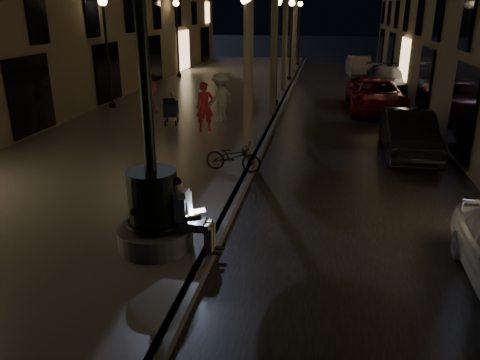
% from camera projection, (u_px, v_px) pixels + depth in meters
% --- Properties ---
extents(ground, '(120.00, 120.00, 0.00)m').
position_uv_depth(ground, '(279.00, 113.00, 20.71)').
color(ground, black).
rests_on(ground, ground).
extents(cobble_lane, '(6.00, 45.00, 0.02)m').
position_uv_depth(cobble_lane, '(348.00, 116.00, 20.20)').
color(cobble_lane, black).
rests_on(cobble_lane, ground).
extents(promenade, '(8.00, 45.00, 0.20)m').
position_uv_depth(promenade, '(192.00, 108.00, 21.34)').
color(promenade, slate).
rests_on(promenade, ground).
extents(curb_strip, '(0.25, 45.00, 0.20)m').
position_uv_depth(curb_strip, '(279.00, 111.00, 20.67)').
color(curb_strip, '#59595B').
rests_on(curb_strip, ground).
extents(fountain_lamppost, '(1.40, 1.40, 5.21)m').
position_uv_depth(fountain_lamppost, '(153.00, 196.00, 8.46)').
color(fountain_lamppost, '#59595B').
rests_on(fountain_lamppost, promenade).
extents(seated_man_laptop, '(1.05, 0.35, 1.41)m').
position_uv_depth(seated_man_laptop, '(186.00, 212.00, 8.45)').
color(seated_man_laptop, gray).
rests_on(seated_man_laptop, promenade).
extents(lamp_curb_a, '(0.36, 0.36, 4.81)m').
position_uv_depth(lamp_curb_a, '(247.00, 52.00, 13.17)').
color(lamp_curb_a, black).
rests_on(lamp_curb_a, promenade).
extents(lamp_curb_b, '(0.36, 0.36, 4.81)m').
position_uv_depth(lamp_curb_b, '(277.00, 36.00, 20.55)').
color(lamp_curb_b, black).
rests_on(lamp_curb_b, promenade).
extents(lamp_curb_c, '(0.36, 0.36, 4.81)m').
position_uv_depth(lamp_curb_c, '(291.00, 28.00, 27.93)').
color(lamp_curb_c, black).
rests_on(lamp_curb_c, promenade).
extents(lamp_curb_d, '(0.36, 0.36, 4.81)m').
position_uv_depth(lamp_curb_d, '(299.00, 24.00, 35.31)').
color(lamp_curb_d, black).
rests_on(lamp_curb_d, promenade).
extents(lamp_left_b, '(0.36, 0.36, 4.81)m').
position_uv_depth(lamp_left_b, '(106.00, 37.00, 19.90)').
color(lamp_left_b, black).
rests_on(lamp_left_b, promenade).
extents(lamp_left_c, '(0.36, 0.36, 4.81)m').
position_uv_depth(lamp_left_c, '(177.00, 27.00, 29.13)').
color(lamp_left_c, black).
rests_on(lamp_left_c, promenade).
extents(stroller, '(0.65, 1.18, 1.19)m').
position_uv_depth(stroller, '(171.00, 109.00, 17.73)').
color(stroller, black).
rests_on(stroller, promenade).
extents(car_second, '(1.47, 4.18, 1.37)m').
position_uv_depth(car_second, '(409.00, 134.00, 14.67)').
color(car_second, black).
rests_on(car_second, ground).
extents(car_third, '(2.49, 5.17, 1.42)m').
position_uv_depth(car_third, '(376.00, 95.00, 20.96)').
color(car_third, maroon).
rests_on(car_third, ground).
extents(car_rear, '(2.22, 4.99, 1.42)m').
position_uv_depth(car_rear, '(386.00, 80.00, 25.49)').
color(car_rear, '#2B2B30').
rests_on(car_rear, ground).
extents(car_fifth, '(1.71, 4.20, 1.36)m').
position_uv_depth(car_fifth, '(359.00, 67.00, 31.19)').
color(car_fifth, '#989793').
rests_on(car_fifth, ground).
extents(pedestrian_red, '(0.77, 0.68, 1.76)m').
position_uv_depth(pedestrian_red, '(205.00, 107.00, 16.68)').
color(pedestrian_red, red).
rests_on(pedestrian_red, promenade).
extents(pedestrian_pink, '(0.95, 0.80, 1.76)m').
position_uv_depth(pedestrian_pink, '(148.00, 91.00, 19.74)').
color(pedestrian_pink, pink).
rests_on(pedestrian_pink, promenade).
extents(pedestrian_white, '(1.21, 1.40, 1.87)m').
position_uv_depth(pedestrian_white, '(221.00, 97.00, 18.09)').
color(pedestrian_white, silver).
rests_on(pedestrian_white, promenade).
extents(bicycle, '(1.61, 0.71, 0.82)m').
position_uv_depth(bicycle, '(233.00, 157.00, 12.70)').
color(bicycle, black).
rests_on(bicycle, promenade).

